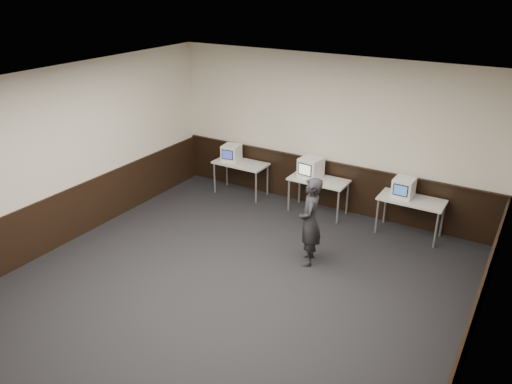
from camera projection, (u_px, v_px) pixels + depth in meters
floor at (219, 300)px, 7.67m from camera, size 8.00×8.00×0.00m
ceiling at (211, 94)px, 6.38m from camera, size 8.00×8.00×0.00m
back_wall at (329, 134)px, 10.17m from camera, size 7.00×0.00×7.00m
left_wall at (51, 162)px, 8.68m from camera, size 0.00×8.00×8.00m
right_wall at (481, 278)px, 5.38m from camera, size 0.00×8.00×8.00m
wainscot_back at (326, 184)px, 10.59m from camera, size 6.98×0.04×1.00m
wainscot_left at (62, 219)px, 9.11m from camera, size 0.04×7.98×1.00m
wainscot_right at (462, 357)px, 5.83m from camera, size 0.04×7.98×1.00m
wainscot_rail at (327, 162)px, 10.37m from camera, size 6.98×0.06×0.04m
desk_left at (241, 165)px, 11.12m from camera, size 1.20×0.60×0.75m
desk_center at (319, 182)px, 10.22m from camera, size 1.20×0.60×0.75m
desk_right at (411, 203)px, 9.33m from camera, size 1.20×0.60×0.75m
emac_left at (231, 153)px, 11.13m from camera, size 0.41×0.43×0.37m
emac_center at (311, 168)px, 10.22m from camera, size 0.47×0.49×0.42m
emac_right at (404, 188)px, 9.32m from camera, size 0.38×0.41×0.37m
person at (310, 222)px, 8.38m from camera, size 0.55×0.67×1.57m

